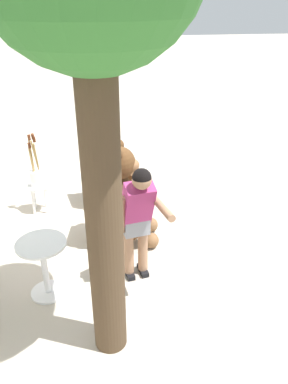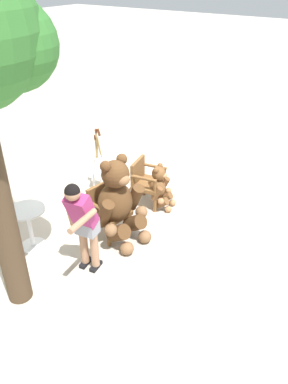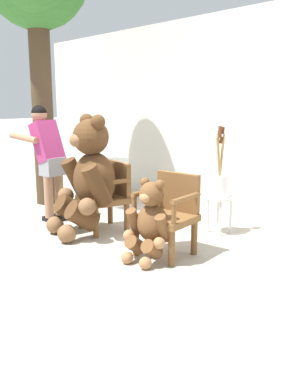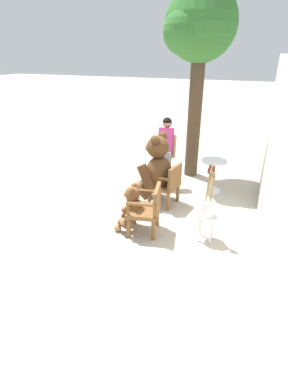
{
  "view_description": "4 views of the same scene",
  "coord_description": "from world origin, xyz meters",
  "px_view_note": "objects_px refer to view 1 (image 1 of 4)",
  "views": [
    {
      "loc": [
        -5.05,
        0.73,
        3.11
      ],
      "look_at": [
        -0.34,
        -0.03,
        0.61
      ],
      "focal_mm": 35.0,
      "sensor_mm": 36.0,
      "label": 1
    },
    {
      "loc": [
        -4.4,
        -2.82,
        3.9
      ],
      "look_at": [
        -0.21,
        0.07,
        0.78
      ],
      "focal_mm": 35.0,
      "sensor_mm": 36.0,
      "label": 2
    },
    {
      "loc": [
        3.74,
        -2.47,
        1.64
      ],
      "look_at": [
        0.32,
        0.41,
        0.66
      ],
      "focal_mm": 40.0,
      "sensor_mm": 36.0,
      "label": 3
    },
    {
      "loc": [
        4.73,
        2.12,
        2.88
      ],
      "look_at": [
        0.2,
        0.35,
        0.57
      ],
      "focal_mm": 28.0,
      "sensor_mm": 36.0,
      "label": 4
    }
  ],
  "objects_px": {
    "teddy_bear_large": "(123,195)",
    "white_stool": "(39,191)",
    "wooden_chair_left": "(105,212)",
    "person_visitor": "(138,215)",
    "brush_bucket": "(37,175)",
    "wooden_chair_right": "(101,177)",
    "round_side_table": "(44,263)",
    "teddy_bear_small": "(118,178)"
  },
  "relations": [
    {
      "from": "wooden_chair_left",
      "to": "wooden_chair_right",
      "type": "bearing_deg",
      "value": -0.02
    },
    {
      "from": "brush_bucket",
      "to": "person_visitor",
      "type": "bearing_deg",
      "value": -145.03
    },
    {
      "from": "wooden_chair_left",
      "to": "person_visitor",
      "type": "height_order",
      "value": "person_visitor"
    },
    {
      "from": "teddy_bear_large",
      "to": "round_side_table",
      "type": "xyz_separation_m",
      "value": [
        -0.97,
        1.02,
        -0.27
      ]
    },
    {
      "from": "teddy_bear_large",
      "to": "white_stool",
      "type": "relative_size",
      "value": 3.17
    },
    {
      "from": "teddy_bear_small",
      "to": "person_visitor",
      "type": "xyz_separation_m",
      "value": [
        -2.05,
        -0.04,
        0.5
      ]
    },
    {
      "from": "wooden_chair_right",
      "to": "round_side_table",
      "type": "height_order",
      "value": "wooden_chair_right"
    },
    {
      "from": "teddy_bear_large",
      "to": "round_side_table",
      "type": "distance_m",
      "value": 1.43
    },
    {
      "from": "wooden_chair_left",
      "to": "person_visitor",
      "type": "distance_m",
      "value": 1.06
    },
    {
      "from": "white_stool",
      "to": "round_side_table",
      "type": "distance_m",
      "value": 1.99
    },
    {
      "from": "teddy_bear_large",
      "to": "brush_bucket",
      "type": "relative_size",
      "value": 1.7
    },
    {
      "from": "teddy_bear_small",
      "to": "round_side_table",
      "type": "relative_size",
      "value": 1.19
    },
    {
      "from": "wooden_chair_left",
      "to": "round_side_table",
      "type": "bearing_deg",
      "value": 142.5
    },
    {
      "from": "wooden_chair_right",
      "to": "brush_bucket",
      "type": "relative_size",
      "value": 1.0
    },
    {
      "from": "wooden_chair_right",
      "to": "teddy_bear_large",
      "type": "relative_size",
      "value": 0.59
    },
    {
      "from": "teddy_bear_small",
      "to": "white_stool",
      "type": "height_order",
      "value": "teddy_bear_small"
    },
    {
      "from": "teddy_bear_large",
      "to": "person_visitor",
      "type": "xyz_separation_m",
      "value": [
        -0.88,
        -0.07,
        0.2
      ]
    },
    {
      "from": "teddy_bear_large",
      "to": "white_stool",
      "type": "xyz_separation_m",
      "value": [
        1.01,
        1.25,
        -0.36
      ]
    },
    {
      "from": "round_side_table",
      "to": "teddy_bear_large",
      "type": "bearing_deg",
      "value": -46.46
    },
    {
      "from": "brush_bucket",
      "to": "round_side_table",
      "type": "relative_size",
      "value": 1.19
    },
    {
      "from": "white_stool",
      "to": "person_visitor",
      "type": "bearing_deg",
      "value": -145.06
    },
    {
      "from": "teddy_bear_small",
      "to": "wooden_chair_right",
      "type": "bearing_deg",
      "value": 94.23
    },
    {
      "from": "wooden_chair_left",
      "to": "teddy_bear_large",
      "type": "distance_m",
      "value": 0.36
    },
    {
      "from": "teddy_bear_large",
      "to": "white_stool",
      "type": "height_order",
      "value": "teddy_bear_large"
    },
    {
      "from": "wooden_chair_left",
      "to": "wooden_chair_right",
      "type": "relative_size",
      "value": 1.0
    },
    {
      "from": "wooden_chair_right",
      "to": "white_stool",
      "type": "xyz_separation_m",
      "value": [
        -0.13,
        0.99,
        -0.11
      ]
    },
    {
      "from": "teddy_bear_large",
      "to": "brush_bucket",
      "type": "bearing_deg",
      "value": 51.05
    },
    {
      "from": "person_visitor",
      "to": "teddy_bear_small",
      "type": "bearing_deg",
      "value": 1.23
    },
    {
      "from": "teddy_bear_large",
      "to": "white_stool",
      "type": "distance_m",
      "value": 1.65
    },
    {
      "from": "wooden_chair_left",
      "to": "teddy_bear_large",
      "type": "height_order",
      "value": "teddy_bear_large"
    },
    {
      "from": "teddy_bear_large",
      "to": "round_side_table",
      "type": "height_order",
      "value": "teddy_bear_large"
    },
    {
      "from": "wooden_chair_right",
      "to": "teddy_bear_large",
      "type": "xyz_separation_m",
      "value": [
        -1.15,
        -0.26,
        0.25
      ]
    },
    {
      "from": "teddy_bear_large",
      "to": "teddy_bear_small",
      "type": "xyz_separation_m",
      "value": [
        1.17,
        -0.03,
        -0.3
      ]
    },
    {
      "from": "wooden_chair_left",
      "to": "white_stool",
      "type": "relative_size",
      "value": 1.87
    },
    {
      "from": "wooden_chair_left",
      "to": "teddy_bear_small",
      "type": "distance_m",
      "value": 1.18
    },
    {
      "from": "round_side_table",
      "to": "wooden_chair_right",
      "type": "bearing_deg",
      "value": -19.75
    },
    {
      "from": "wooden_chair_left",
      "to": "brush_bucket",
      "type": "bearing_deg",
      "value": 45.09
    },
    {
      "from": "round_side_table",
      "to": "white_stool",
      "type": "bearing_deg",
      "value": 6.72
    },
    {
      "from": "person_visitor",
      "to": "wooden_chair_left",
      "type": "bearing_deg",
      "value": 20.13
    },
    {
      "from": "brush_bucket",
      "to": "white_stool",
      "type": "bearing_deg",
      "value": 9.8
    },
    {
      "from": "wooden_chair_left",
      "to": "teddy_bear_large",
      "type": "xyz_separation_m",
      "value": [
        -0.02,
        -0.26,
        0.25
      ]
    },
    {
      "from": "brush_bucket",
      "to": "wooden_chair_left",
      "type": "bearing_deg",
      "value": -134.91
    }
  ]
}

